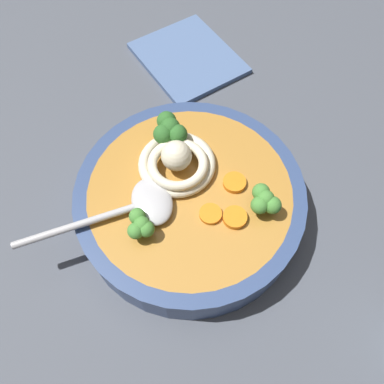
% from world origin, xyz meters
% --- Properties ---
extents(table_slab, '(1.23, 1.23, 0.03)m').
position_xyz_m(table_slab, '(0.00, 0.00, 0.01)').
color(table_slab, '#474C56').
rests_on(table_slab, ground).
extents(soup_bowl, '(0.27, 0.27, 0.05)m').
position_xyz_m(soup_bowl, '(0.00, 0.02, 0.06)').
color(soup_bowl, '#334775').
rests_on(soup_bowl, table_slab).
extents(noodle_pile, '(0.10, 0.10, 0.04)m').
position_xyz_m(noodle_pile, '(-0.03, 0.04, 0.09)').
color(noodle_pile, beige).
rests_on(noodle_pile, soup_bowl).
extents(soup_spoon, '(0.11, 0.17, 0.02)m').
position_xyz_m(soup_spoon, '(-0.02, -0.03, 0.09)').
color(soup_spoon, '#B7B7BC').
rests_on(soup_spoon, soup_bowl).
extents(broccoli_floret_front, '(0.03, 0.03, 0.03)m').
position_xyz_m(broccoli_floret_front, '(-0.00, -0.05, 0.10)').
color(broccoli_floret_front, '#7A9E60').
rests_on(broccoli_floret_front, soup_bowl).
extents(broccoli_floret_beside_chili, '(0.05, 0.04, 0.04)m').
position_xyz_m(broccoli_floret_beside_chili, '(-0.06, 0.06, 0.10)').
color(broccoli_floret_beside_chili, '#7A9E60').
rests_on(broccoli_floret_beside_chili, soup_bowl).
extents(broccoli_floret_left, '(0.04, 0.03, 0.03)m').
position_xyz_m(broccoli_floret_left, '(0.07, 0.06, 0.10)').
color(broccoli_floret_left, '#7A9E60').
rests_on(broccoli_floret_left, soup_bowl).
extents(carrot_slice_extra_a, '(0.03, 0.03, 0.01)m').
position_xyz_m(carrot_slice_extra_a, '(0.06, 0.03, 0.08)').
color(carrot_slice_extra_a, orange).
rests_on(carrot_slice_extra_a, soup_bowl).
extents(carrot_slice_far, '(0.02, 0.02, 0.00)m').
position_xyz_m(carrot_slice_far, '(0.04, 0.02, 0.08)').
color(carrot_slice_far, orange).
rests_on(carrot_slice_far, soup_bowl).
extents(carrot_slice_right, '(0.03, 0.03, 0.01)m').
position_xyz_m(carrot_slice_right, '(0.03, 0.06, 0.08)').
color(carrot_slice_right, orange).
rests_on(carrot_slice_right, soup_bowl).
extents(folded_napkin, '(0.19, 0.17, 0.01)m').
position_xyz_m(folded_napkin, '(-0.19, 0.22, 0.03)').
color(folded_napkin, '#4C6693').
rests_on(folded_napkin, table_slab).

